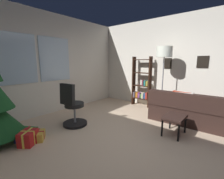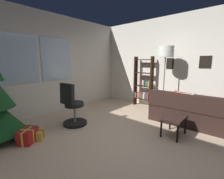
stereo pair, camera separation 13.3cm
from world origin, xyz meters
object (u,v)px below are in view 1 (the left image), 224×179
bookshelf (142,85)px  gift_box_blue (26,137)px  couch (196,111)px  gift_box_red (28,138)px  office_chair (73,109)px  footstool (175,118)px  floor_lamp (164,56)px  gift_box_green (26,133)px  gift_box_gold (38,136)px

bookshelf → gift_box_blue: bearing=171.3°
couch → gift_box_blue: size_ratio=4.77×
gift_box_red → office_chair: size_ratio=0.39×
footstool → office_chair: 2.22m
footstool → gift_box_blue: footstool is taller
gift_box_blue → bookshelf: bearing=-8.7°
footstool → floor_lamp: bearing=33.4°
office_chair → bookshelf: (2.48, -0.40, 0.32)m
gift_box_red → floor_lamp: 3.68m
gift_box_green → office_chair: (0.93, -0.28, 0.32)m
gift_box_gold → gift_box_blue: bearing=133.4°
gift_box_green → floor_lamp: bearing=-26.6°
footstool → gift_box_red: bearing=137.5°
gift_box_green → footstool: bearing=-48.4°
floor_lamp → bookshelf: bearing=66.5°
gift_box_green → bookshelf: bearing=-11.2°
gift_box_red → gift_box_gold: (0.18, 0.03, -0.04)m
footstool → gift_box_gold: bearing=134.5°
gift_box_red → footstool: bearing=-42.5°
office_chair → floor_lamp: 2.75m
footstool → office_chair: office_chair is taller
couch → gift_box_green: 3.86m
footstool → bookshelf: bearing=47.2°
gift_box_red → gift_box_blue: size_ratio=0.99×
office_chair → bookshelf: 2.54m
gift_box_gold → bookshelf: size_ratio=0.23×
gift_box_red → office_chair: office_chair is taller
footstool → gift_box_blue: size_ratio=1.33×
gift_box_green → gift_box_blue: (-0.06, -0.15, -0.01)m
gift_box_blue → floor_lamp: 3.74m
gift_box_blue → footstool: bearing=-45.6°
gift_box_green → gift_box_red: bearing=-105.9°
gift_box_green → gift_box_gold: bearing=-73.9°
gift_box_gold → floor_lamp: 3.56m
gift_box_green → floor_lamp: size_ratio=0.24×
office_chair → bookshelf: bearing=-9.2°
couch → gift_box_gold: size_ratio=5.06×
gift_box_green → couch: bearing=-38.8°
couch → office_chair: office_chair is taller
gift_box_gold → bookshelf: bearing=-6.4°
gift_box_green → bookshelf: size_ratio=0.27×
office_chair → gift_box_gold: bearing=-178.0°
office_chair → bookshelf: bookshelf is taller
couch → office_chair: bearing=134.1°
gift_box_red → gift_box_green: bearing=74.1°
gift_box_gold → bookshelf: bookshelf is taller
bookshelf → floor_lamp: bearing=-113.5°
gift_box_green → office_chair: office_chair is taller
couch → floor_lamp: floor_lamp is taller
office_chair → gift_box_blue: bearing=172.6°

